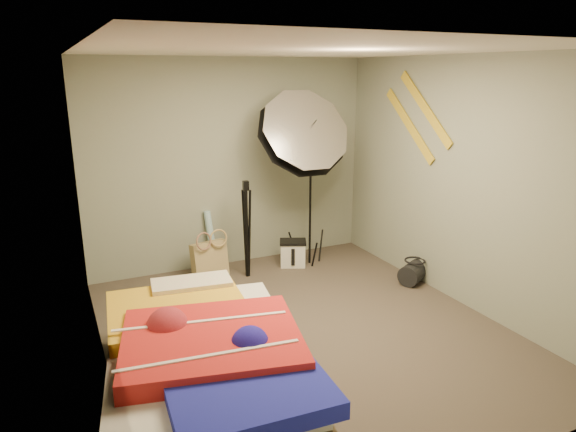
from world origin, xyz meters
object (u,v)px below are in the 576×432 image
photo_umbrella (301,136)px  camera_tripod (247,223)px  duffel_bag (414,272)px  bed (205,359)px  wrapping_roll (211,240)px  tote_bag (210,260)px  camera_case (293,254)px

photo_umbrella → camera_tripod: (-0.67, 0.05, -0.96)m
duffel_bag → photo_umbrella: (-0.99, 0.93, 1.50)m
bed → photo_umbrella: photo_umbrella is taller
wrapping_roll → photo_umbrella: bearing=-25.8°
tote_bag → camera_tripod: camera_tripod is taller
tote_bag → wrapping_roll: wrapping_roll is taller
tote_bag → camera_tripod: 0.63m
camera_case → photo_umbrella: bearing=-47.2°
wrapping_roll → camera_tripod: (0.30, -0.42, 0.30)m
camera_case → bed: (-1.74, -2.09, 0.14)m
photo_umbrella → camera_tripod: photo_umbrella is taller
bed → photo_umbrella: (1.78, 1.96, 1.33)m
camera_tripod → bed: bearing=-118.8°
duffel_bag → wrapping_roll: bearing=116.3°
wrapping_roll → camera_tripod: bearing=-54.4°
camera_case → bed: 2.72m
tote_bag → bed: bearing=-119.2°
bed → duffel_bag: bearing=20.4°
tote_bag → camera_case: (1.04, -0.09, -0.06)m
photo_umbrella → bed: bearing=-132.2°
camera_case → photo_umbrella: (0.04, -0.13, 1.47)m
duffel_bag → camera_case: bearing=106.0°
tote_bag → camera_tripod: size_ratio=0.37×
duffel_bag → camera_tripod: 2.00m
duffel_bag → bed: bearing=172.2°
camera_case → camera_tripod: 0.81m
camera_case → photo_umbrella: 1.48m
wrapping_roll → camera_case: wrapping_roll is taller
bed → camera_case: bearing=50.3°
tote_bag → duffel_bag: 2.37m
camera_tripod → wrapping_roll: bearing=125.6°
wrapping_roll → bed: bearing=-108.2°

